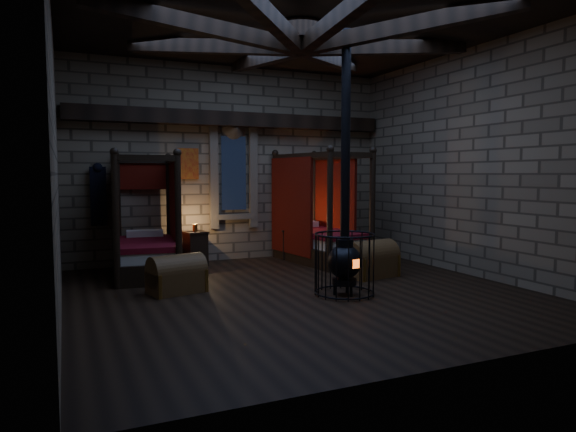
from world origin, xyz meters
name	(u,v)px	position (x,y,z in m)	size (l,w,h in m)	color
room	(298,54)	(0.00, 0.09, 3.74)	(7.02, 7.02, 4.29)	black
bed_left	(146,246)	(-2.04, 2.44, 0.54)	(1.33, 2.21, 2.20)	black
bed_right	(319,235)	(1.59, 2.48, 0.57)	(1.44, 2.34, 2.31)	black
trunk_left	(177,275)	(-1.82, 0.75, 0.28)	(0.95, 0.73, 0.62)	brown
trunk_right	(371,260)	(1.71, 0.60, 0.30)	(1.03, 0.76, 0.69)	brown
nightstand_left	(195,248)	(-0.98, 3.01, 0.36)	(0.52, 0.51, 0.86)	black
nightstand_right	(290,244)	(1.15, 3.02, 0.33)	(0.48, 0.47, 0.71)	black
stove	(345,257)	(0.55, -0.44, 0.60)	(0.94, 0.94, 4.05)	black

